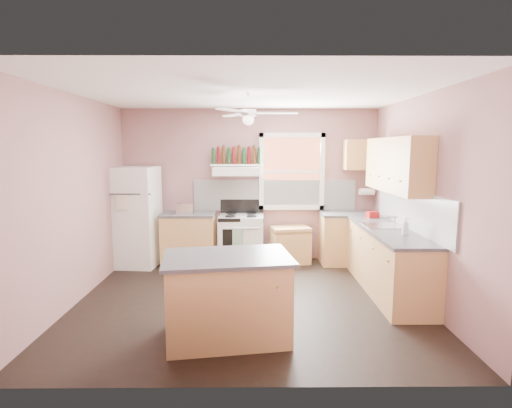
{
  "coord_description": "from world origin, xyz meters",
  "views": [
    {
      "loc": [
        0.06,
        -5.13,
        2.01
      ],
      "look_at": [
        0.1,
        0.3,
        1.25
      ],
      "focal_mm": 28.0,
      "sensor_mm": 36.0,
      "label": 1
    }
  ],
  "objects_px": {
    "stove": "(241,240)",
    "island": "(228,299)",
    "cart": "(290,245)",
    "refrigerator": "(136,217)",
    "toaster": "(184,209)"
  },
  "relations": [
    {
      "from": "stove",
      "to": "island",
      "type": "relative_size",
      "value": 0.69
    },
    {
      "from": "stove",
      "to": "cart",
      "type": "height_order",
      "value": "stove"
    },
    {
      "from": "stove",
      "to": "refrigerator",
      "type": "bearing_deg",
      "value": -176.12
    },
    {
      "from": "cart",
      "to": "refrigerator",
      "type": "bearing_deg",
      "value": 171.32
    },
    {
      "from": "stove",
      "to": "island",
      "type": "xyz_separation_m",
      "value": [
        -0.07,
        -2.77,
        0.0
      ]
    },
    {
      "from": "stove",
      "to": "island",
      "type": "bearing_deg",
      "value": -89.74
    },
    {
      "from": "stove",
      "to": "cart",
      "type": "distance_m",
      "value": 0.87
    },
    {
      "from": "refrigerator",
      "to": "stove",
      "type": "relative_size",
      "value": 1.98
    },
    {
      "from": "toaster",
      "to": "island",
      "type": "height_order",
      "value": "toaster"
    },
    {
      "from": "island",
      "to": "refrigerator",
      "type": "bearing_deg",
      "value": 114.46
    },
    {
      "from": "toaster",
      "to": "island",
      "type": "bearing_deg",
      "value": -78.86
    },
    {
      "from": "toaster",
      "to": "island",
      "type": "relative_size",
      "value": 0.23
    },
    {
      "from": "refrigerator",
      "to": "toaster",
      "type": "distance_m",
      "value": 0.85
    },
    {
      "from": "cart",
      "to": "island",
      "type": "distance_m",
      "value": 2.96
    },
    {
      "from": "refrigerator",
      "to": "island",
      "type": "height_order",
      "value": "refrigerator"
    }
  ]
}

